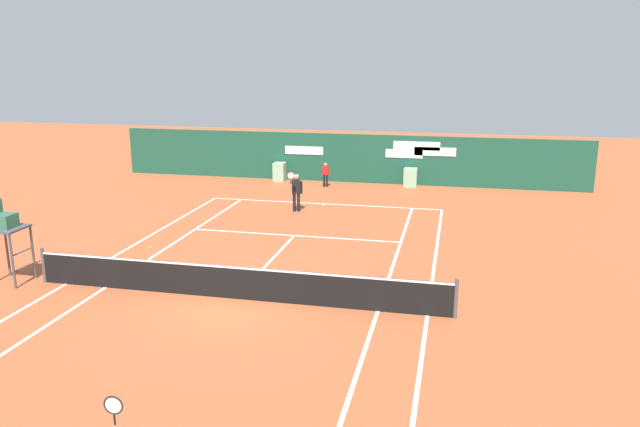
{
  "coord_description": "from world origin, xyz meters",
  "views": [
    {
      "loc": [
        5.84,
        -15.23,
        6.57
      ],
      "look_at": [
        0.9,
        6.84,
        0.8
      ],
      "focal_mm": 34.79,
      "sensor_mm": 36.0,
      "label": 1
    }
  ],
  "objects_px": {
    "player_on_baseline": "(296,190)",
    "ball_kid_centre_post": "(325,173)",
    "tennis_ball_near_service_line": "(150,248)",
    "tennis_ball_mid_court": "(282,272)",
    "umpire_chair": "(6,227)"
  },
  "relations": [
    {
      "from": "umpire_chair",
      "to": "ball_kid_centre_post",
      "type": "relative_size",
      "value": 1.99
    },
    {
      "from": "umpire_chair",
      "to": "ball_kid_centre_post",
      "type": "xyz_separation_m",
      "value": [
        6.24,
        15.61,
        -0.97
      ]
    },
    {
      "from": "tennis_ball_near_service_line",
      "to": "tennis_ball_mid_court",
      "type": "relative_size",
      "value": 1.0
    },
    {
      "from": "ball_kid_centre_post",
      "to": "tennis_ball_mid_court",
      "type": "xyz_separation_m",
      "value": [
        1.43,
        -13.13,
        -0.69
      ]
    },
    {
      "from": "tennis_ball_near_service_line",
      "to": "tennis_ball_mid_court",
      "type": "height_order",
      "value": "same"
    },
    {
      "from": "umpire_chair",
      "to": "player_on_baseline",
      "type": "height_order",
      "value": "umpire_chair"
    },
    {
      "from": "player_on_baseline",
      "to": "tennis_ball_mid_court",
      "type": "relative_size",
      "value": 27.09
    },
    {
      "from": "ball_kid_centre_post",
      "to": "tennis_ball_mid_court",
      "type": "height_order",
      "value": "ball_kid_centre_post"
    },
    {
      "from": "tennis_ball_near_service_line",
      "to": "ball_kid_centre_post",
      "type": "bearing_deg",
      "value": 72.11
    },
    {
      "from": "ball_kid_centre_post",
      "to": "tennis_ball_near_service_line",
      "type": "height_order",
      "value": "ball_kid_centre_post"
    },
    {
      "from": "player_on_baseline",
      "to": "ball_kid_centre_post",
      "type": "relative_size",
      "value": 1.47
    },
    {
      "from": "umpire_chair",
      "to": "player_on_baseline",
      "type": "distance_m",
      "value": 11.93
    },
    {
      "from": "ball_kid_centre_post",
      "to": "player_on_baseline",
      "type": "bearing_deg",
      "value": 79.9
    },
    {
      "from": "umpire_chair",
      "to": "ball_kid_centre_post",
      "type": "distance_m",
      "value": 16.84
    },
    {
      "from": "player_on_baseline",
      "to": "tennis_ball_mid_court",
      "type": "distance_m",
      "value": 7.97
    }
  ]
}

